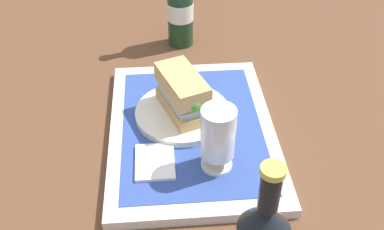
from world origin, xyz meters
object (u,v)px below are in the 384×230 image
object	(u,v)px
beer_glass	(218,137)
second_bottle	(181,6)
plate	(183,113)
sandwich	(183,94)

from	to	relation	value
beer_glass	second_bottle	size ratio (longest dim) A/B	0.47
plate	second_bottle	distance (m)	0.33
beer_glass	second_bottle	bearing A→B (deg)	-176.00
sandwich	second_bottle	world-z (taller)	second_bottle
plate	second_bottle	size ratio (longest dim) A/B	0.71
plate	sandwich	distance (m)	0.05
plate	beer_glass	xyz separation A→B (m)	(0.14, 0.05, 0.06)
sandwich	beer_glass	world-z (taller)	beer_glass
sandwich	beer_glass	bearing A→B (deg)	-0.72
plate	second_bottle	bearing A→B (deg)	176.73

